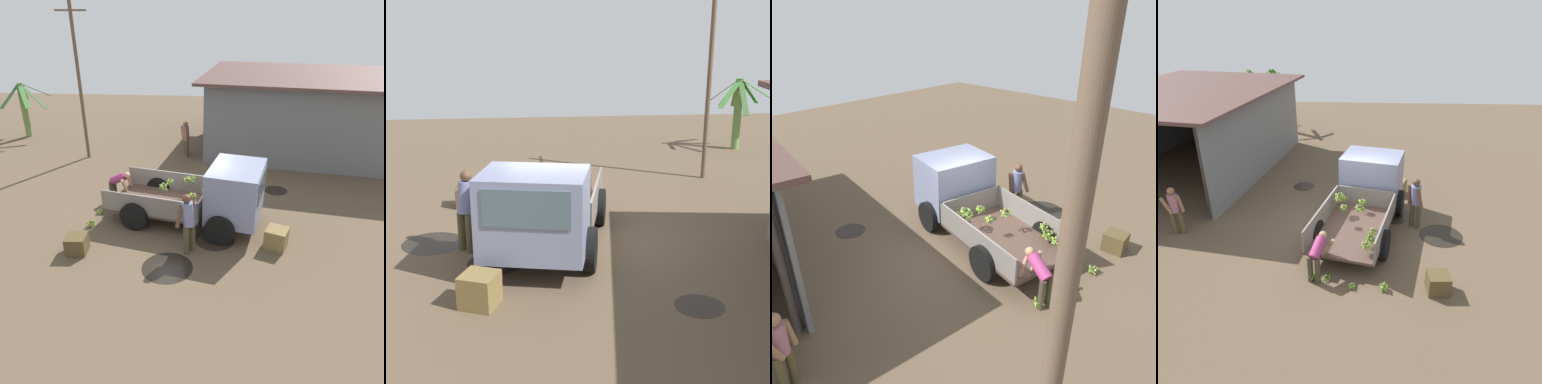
# 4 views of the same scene
# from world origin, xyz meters

# --- Properties ---
(ground) EXTENTS (36.00, 36.00, 0.00)m
(ground) POSITION_xyz_m (0.00, 0.00, 0.00)
(ground) COLOR brown
(mud_patch_0) EXTENTS (1.33, 1.33, 0.01)m
(mud_patch_0) POSITION_xyz_m (-0.29, -2.92, 0.00)
(mud_patch_0) COLOR black
(mud_patch_0) RESTS_ON ground
(mud_patch_1) EXTENTS (1.16, 1.16, 0.01)m
(mud_patch_1) POSITION_xyz_m (0.90, -1.53, 0.00)
(mud_patch_1) COLOR #2D241E
(mud_patch_1) RESTS_ON ground
(mud_patch_2) EXTENTS (0.83, 0.83, 0.01)m
(mud_patch_2) POSITION_xyz_m (3.06, 1.89, 0.00)
(mud_patch_2) COLOR black
(mud_patch_2) RESTS_ON ground
(cargo_truck) EXTENTS (4.95, 2.97, 1.98)m
(cargo_truck) POSITION_xyz_m (1.01, -0.66, 1.04)
(cargo_truck) COLOR #4C382F
(cargo_truck) RESTS_ON ground
(utility_pole) EXTENTS (1.23, 0.14, 6.39)m
(utility_pole) POSITION_xyz_m (-4.89, 4.72, 3.32)
(utility_pole) COLOR brown
(utility_pole) RESTS_ON ground
(banana_palm_3) EXTENTS (2.61, 2.45, 2.71)m
(banana_palm_3) POSITION_xyz_m (-8.97, 7.42, 1.47)
(banana_palm_3) COLOR olive
(banana_palm_3) RESTS_ON ground
(person_foreground_visitor) EXTENTS (0.60, 0.54, 1.71)m
(person_foreground_visitor) POSITION_xyz_m (0.19, -2.13, 0.95)
(person_foreground_visitor) COLOR #494329
(person_foreground_visitor) RESTS_ON ground
(person_worker_loading) EXTENTS (0.80, 0.70, 1.15)m
(person_worker_loading) POSITION_xyz_m (-2.42, 0.61, 0.71)
(person_worker_loading) COLOR #3C3727
(person_worker_loading) RESTS_ON ground
(banana_bunch_on_ground_0) EXTENTS (0.26, 0.26, 0.21)m
(banana_bunch_on_ground_0) POSITION_xyz_m (-2.89, -1.09, 0.12)
(banana_bunch_on_ground_0) COLOR brown
(banana_bunch_on_ground_0) RESTS_ON ground
(banana_bunch_on_ground_1) EXTENTS (0.22, 0.22, 0.16)m
(banana_bunch_on_ground_1) POSITION_xyz_m (-2.56, 0.38, 0.09)
(banana_bunch_on_ground_1) COLOR brown
(banana_bunch_on_ground_1) RESTS_ON ground
(banana_bunch_on_ground_2) EXTENTS (0.29, 0.29, 0.22)m
(banana_bunch_on_ground_2) POSITION_xyz_m (-2.57, 0.75, 0.13)
(banana_bunch_on_ground_2) COLOR #423B2B
(banana_bunch_on_ground_2) RESTS_ON ground
(banana_bunch_on_ground_3) EXTENTS (0.19, 0.20, 0.16)m
(banana_bunch_on_ground_3) POSITION_xyz_m (-2.86, -0.28, 0.09)
(banana_bunch_on_ground_3) COLOR brown
(banana_bunch_on_ground_3) RESTS_ON ground
(wooden_crate_0) EXTENTS (0.57, 0.57, 0.50)m
(wooden_crate_0) POSITION_xyz_m (-2.83, -2.41, 0.25)
(wooden_crate_0) COLOR brown
(wooden_crate_0) RESTS_ON ground
(wooden_crate_1) EXTENTS (0.75, 0.75, 0.57)m
(wooden_crate_1) POSITION_xyz_m (2.61, -1.74, 0.29)
(wooden_crate_1) COLOR olive
(wooden_crate_1) RESTS_ON ground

